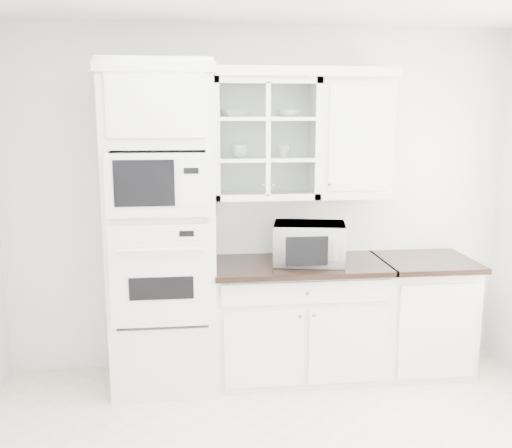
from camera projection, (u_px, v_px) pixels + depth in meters
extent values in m
cube|color=white|center=(259.00, 201.00, 4.54)|extent=(4.00, 0.02, 2.70)
cube|color=white|center=(162.00, 230.00, 4.18)|extent=(0.76, 0.65, 2.40)
cube|color=white|center=(161.00, 276.00, 3.90)|extent=(0.70, 0.03, 0.72)
cube|color=black|center=(161.00, 288.00, 3.90)|extent=(0.44, 0.01, 0.16)
cube|color=white|center=(158.00, 186.00, 3.78)|extent=(0.70, 0.03, 0.43)
cube|color=black|center=(144.00, 183.00, 3.75)|extent=(0.40, 0.01, 0.31)
cube|color=white|center=(298.00, 321.00, 4.46)|extent=(1.30, 0.60, 0.88)
cube|color=black|center=(300.00, 265.00, 4.34)|extent=(1.32, 0.67, 0.04)
cube|color=white|center=(421.00, 316.00, 4.57)|extent=(0.70, 0.60, 0.88)
cube|color=black|center=(426.00, 262.00, 4.45)|extent=(0.72, 0.67, 0.04)
cube|color=white|center=(265.00, 139.00, 4.30)|extent=(0.80, 0.33, 0.90)
cube|color=white|center=(265.00, 159.00, 4.33)|extent=(0.74, 0.29, 0.02)
cube|color=white|center=(265.00, 119.00, 4.27)|extent=(0.74, 0.29, 0.02)
cube|color=white|center=(352.00, 138.00, 4.37)|extent=(0.55, 0.33, 0.90)
cube|color=white|center=(252.00, 72.00, 4.17)|extent=(2.14, 0.38, 0.07)
imported|color=white|center=(309.00, 243.00, 4.32)|extent=(0.61, 0.54, 0.31)
imported|color=white|center=(235.00, 113.00, 4.22)|extent=(0.26, 0.26, 0.06)
imported|color=white|center=(289.00, 114.00, 4.27)|extent=(0.19, 0.19, 0.05)
imported|color=white|center=(240.00, 151.00, 4.28)|extent=(0.13, 0.13, 0.10)
imported|color=white|center=(284.00, 151.00, 4.33)|extent=(0.10, 0.10, 0.09)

